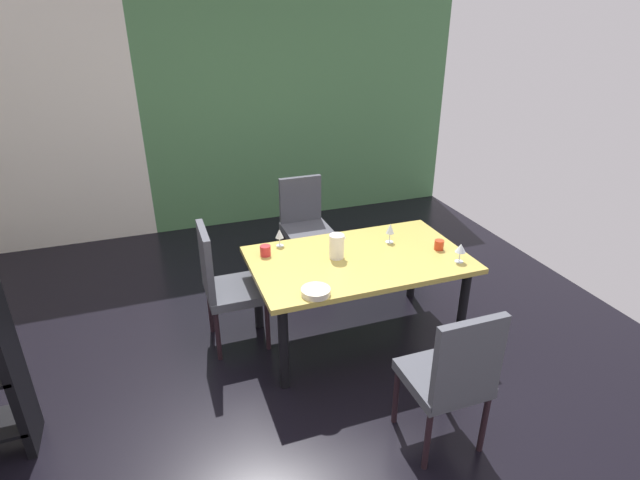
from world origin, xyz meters
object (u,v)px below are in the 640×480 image
object	(u,v)px
pitcher_corner	(337,246)
cup_left	(265,251)
wine_glass_right	(279,234)
dining_table	(358,267)
chair_head_far	(304,221)
cup_north	(439,245)
wine_glass_near_window	(460,248)
chair_head_near	(452,375)
wine_glass_near_shelf	(390,229)
serving_bowl_center	(316,292)
chair_left_far	(224,282)

from	to	relation	value
pitcher_corner	cup_left	bearing A→B (deg)	156.75
cup_left	wine_glass_right	bearing A→B (deg)	40.45
dining_table	pitcher_corner	bearing A→B (deg)	160.50
chair_head_far	cup_north	xyz separation A→B (m)	(0.68, -1.29, 0.22)
wine_glass_near_window	cup_left	world-z (taller)	wine_glass_near_window
dining_table	chair_head_near	bearing A→B (deg)	-87.74
wine_glass_near_shelf	cup_north	world-z (taller)	wine_glass_near_shelf
chair_head_far	pitcher_corner	size ratio (longest dim) A/B	5.00
dining_table	chair_head_near	distance (m)	1.22
serving_bowl_center	cup_left	xyz separation A→B (m)	(-0.17, 0.66, 0.02)
cup_north	dining_table	bearing A→B (deg)	172.71
chair_head_near	serving_bowl_center	xyz separation A→B (m)	(-0.53, 0.82, 0.19)
wine_glass_near_window	cup_left	distance (m)	1.45
chair_left_far	cup_north	world-z (taller)	chair_left_far
wine_glass_near_shelf	serving_bowl_center	world-z (taller)	wine_glass_near_shelf
chair_head_far	serving_bowl_center	size ratio (longest dim) A/B	4.82
dining_table	chair_head_far	bearing A→B (deg)	91.91
chair_head_near	wine_glass_near_window	distance (m)	1.13
cup_north	pitcher_corner	size ratio (longest dim) A/B	0.40
wine_glass_near_window	cup_north	bearing A→B (deg)	97.35
dining_table	cup_left	world-z (taller)	cup_left
chair_head_far	wine_glass_near_shelf	bearing A→B (deg)	109.98
cup_north	chair_left_far	bearing A→B (deg)	168.30
cup_left	pitcher_corner	xyz separation A→B (m)	(0.50, -0.21, 0.05)
wine_glass_right	cup_north	size ratio (longest dim) A/B	1.88
dining_table	chair_left_far	world-z (taller)	chair_left_far
chair_head_near	chair_head_far	world-z (taller)	chair_head_near
chair_left_far	wine_glass_near_shelf	xyz separation A→B (m)	(1.33, -0.09, 0.28)
wine_glass_near_window	serving_bowl_center	distance (m)	1.16
chair_head_near	pitcher_corner	bearing A→B (deg)	99.23
cup_north	serving_bowl_center	bearing A→B (deg)	-164.62
chair_head_near	serving_bowl_center	bearing A→B (deg)	122.83
wine_glass_near_window	wine_glass_near_shelf	xyz separation A→B (m)	(-0.33, 0.48, 0.00)
chair_head_far	serving_bowl_center	world-z (taller)	chair_head_far
chair_head_near	chair_left_far	bearing A→B (deg)	125.20
dining_table	wine_glass_near_window	size ratio (longest dim) A/B	11.07
wine_glass_right	chair_head_near	bearing A→B (deg)	-70.94
chair_head_far	pitcher_corner	world-z (taller)	chair_head_far
dining_table	wine_glass_near_window	distance (m)	0.77
dining_table	cup_left	size ratio (longest dim) A/B	20.00
cup_north	cup_left	xyz separation A→B (m)	(-1.30, 0.35, 0.00)
chair_left_far	cup_north	distance (m)	1.68
wine_glass_right	cup_north	bearing A→B (deg)	-22.56
chair_head_far	wine_glass_near_shelf	size ratio (longest dim) A/B	5.87
wine_glass_near_shelf	cup_left	xyz separation A→B (m)	(-1.00, 0.11, -0.07)
wine_glass_near_shelf	wine_glass_right	world-z (taller)	wine_glass_near_shelf
wine_glass_near_shelf	cup_left	size ratio (longest dim) A/B	1.98
dining_table	wine_glass_near_shelf	xyz separation A→B (m)	(0.34, 0.16, 0.19)
chair_head_far	wine_glass_near_shelf	distance (m)	1.15
dining_table	chair_head_far	size ratio (longest dim) A/B	1.72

